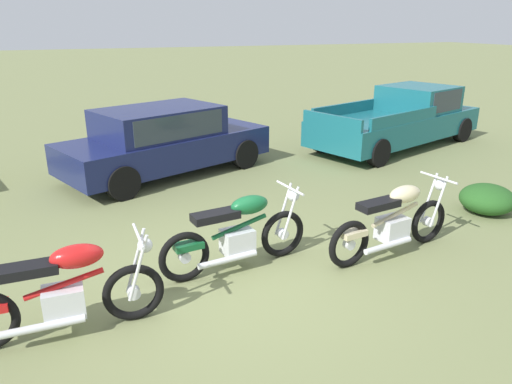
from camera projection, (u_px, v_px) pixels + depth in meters
name	position (u px, v px, depth m)	size (l,w,h in m)	color
ground_plane	(236.00, 280.00, 6.06)	(120.00, 120.00, 0.00)	olive
motorcycle_red	(63.00, 292.00, 4.86)	(2.09, 0.64, 1.02)	black
motorcycle_green	(238.00, 234.00, 6.21)	(2.09, 0.68, 1.02)	black
motorcycle_cream	(393.00, 221.00, 6.60)	(2.14, 0.72, 1.02)	black
car_navy	(163.00, 137.00, 10.03)	(4.71, 3.17, 1.43)	#161E4C
pickup_truck_teal	(403.00, 117.00, 12.51)	(5.45, 3.29, 1.49)	#19606B
shrub_low	(487.00, 199.00, 8.12)	(0.90, 0.90, 0.50)	#23531E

